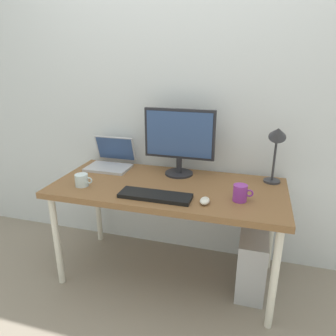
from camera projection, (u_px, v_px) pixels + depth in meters
The scene contains 11 objects.
ground_plane at pixel (168, 274), 2.29m from camera, with size 6.00×6.00×0.00m, color gray.
back_wall at pixel (184, 88), 2.23m from camera, with size 4.40×0.04×2.60m, color silver.
desk at pixel (168, 193), 2.07m from camera, with size 1.52×0.70×0.71m.
monitor at pixel (179, 138), 2.15m from camera, with size 0.50×0.20×0.47m.
laptop at pixel (111, 160), 2.38m from camera, with size 0.32×0.28×0.22m.
desk_lamp at pixel (277, 141), 1.98m from camera, with size 0.11×0.16×0.42m.
keyboard at pixel (155, 196), 1.87m from camera, with size 0.44×0.14×0.02m, color black.
mouse at pixel (205, 201), 1.79m from camera, with size 0.06×0.09×0.03m, color silver.
coffee_mug at pixel (240, 193), 1.81m from camera, with size 0.12×0.08×0.10m.
glass_cup at pixel (82, 180), 2.03m from camera, with size 0.12×0.09×0.08m.
computer_tower at pixel (252, 263), 2.08m from camera, with size 0.18×0.36×0.42m, color #B2B2B7.
Camera 1 is at (0.53, -1.82, 1.51)m, focal length 33.21 mm.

